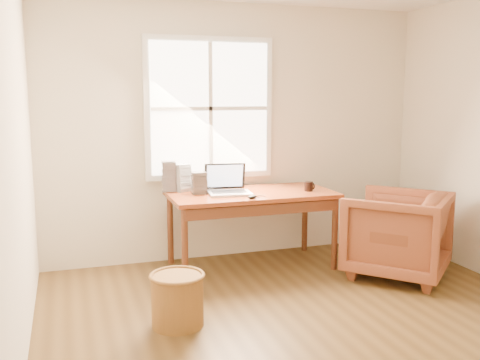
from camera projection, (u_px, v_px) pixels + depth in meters
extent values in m
cube|color=#4F3A1B|center=(338.00, 347.00, 3.63)|extent=(4.00, 4.50, 0.02)
cube|color=beige|center=(237.00, 132.00, 5.55)|extent=(4.00, 0.02, 2.60)
cube|color=beige|center=(4.00, 170.00, 2.81)|extent=(0.02, 4.50, 2.60)
cube|color=silver|center=(210.00, 108.00, 5.38)|extent=(1.32, 0.05, 1.42)
cube|color=white|center=(210.00, 109.00, 5.35)|extent=(1.20, 0.02, 1.30)
cube|color=silver|center=(211.00, 109.00, 5.34)|extent=(0.04, 0.02, 1.30)
cube|color=silver|center=(211.00, 109.00, 5.34)|extent=(1.20, 0.02, 0.04)
cube|color=brown|center=(251.00, 194.00, 5.20)|extent=(1.60, 0.80, 0.04)
imported|color=brown|center=(397.00, 234.00, 4.99)|extent=(1.23, 1.23, 0.80)
cylinder|color=brown|center=(178.00, 300.00, 3.93)|extent=(0.47, 0.47, 0.38)
ellipsoid|color=black|center=(252.00, 197.00, 4.87)|extent=(0.11, 0.09, 0.03)
cylinder|color=black|center=(309.00, 186.00, 5.25)|extent=(0.10, 0.10, 0.09)
cube|color=silver|center=(182.00, 177.00, 5.23)|extent=(0.18, 0.17, 0.27)
cube|color=#232227|center=(199.00, 183.00, 5.10)|extent=(0.14, 0.13, 0.21)
cube|color=#9494A1|center=(170.00, 176.00, 5.22)|extent=(0.16, 0.15, 0.30)
cube|color=#ABB1B6|center=(213.00, 181.00, 5.30)|extent=(0.16, 0.14, 0.18)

